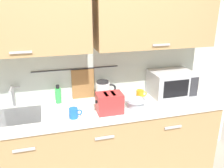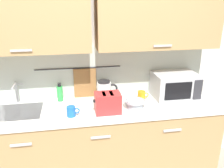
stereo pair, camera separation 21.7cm
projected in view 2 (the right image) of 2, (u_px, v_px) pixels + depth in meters
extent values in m
cube|color=tan|center=(97.00, 147.00, 2.54)|extent=(2.50, 0.60, 0.86)
cube|color=#B7B7BC|center=(21.00, 145.00, 2.04)|extent=(0.18, 0.02, 0.02)
cube|color=#B7B7BC|center=(101.00, 137.00, 2.15)|extent=(0.18, 0.02, 0.02)
cube|color=#B7B7BC|center=(172.00, 130.00, 2.26)|extent=(0.18, 0.02, 0.02)
cube|color=white|center=(96.00, 108.00, 2.39)|extent=(2.53, 0.63, 0.04)
cube|color=#9EA0A5|center=(14.00, 116.00, 2.29)|extent=(0.52, 0.38, 0.09)
cube|color=silver|center=(92.00, 64.00, 2.57)|extent=(3.70, 0.06, 2.50)
cube|color=beige|center=(93.00, 72.00, 2.56)|extent=(2.50, 0.01, 0.55)
cube|color=tan|center=(20.00, 13.00, 2.10)|extent=(1.22, 0.33, 0.70)
cube|color=#B7B7BC|center=(21.00, 50.00, 2.04)|extent=(0.18, 0.01, 0.02)
cube|color=tan|center=(158.00, 12.00, 2.31)|extent=(1.22, 0.33, 0.70)
cube|color=#B7B7BC|center=(163.00, 46.00, 2.25)|extent=(0.18, 0.01, 0.02)
cylinder|color=#333338|center=(78.00, 68.00, 2.51)|extent=(0.90, 0.01, 0.01)
cube|color=olive|center=(85.00, 84.00, 2.58)|extent=(0.24, 0.02, 0.34)
cylinder|color=#B2B5BA|center=(17.00, 92.00, 2.45)|extent=(0.03, 0.03, 0.22)
cylinder|color=#B2B5BA|center=(14.00, 86.00, 2.34)|extent=(0.02, 0.16, 0.02)
cube|color=#B2B5BA|center=(20.00, 84.00, 2.43)|extent=(0.07, 0.02, 0.01)
cube|color=silver|center=(174.00, 85.00, 2.58)|extent=(0.46, 0.34, 0.27)
cube|color=black|center=(178.00, 91.00, 2.42)|extent=(0.29, 0.01, 0.18)
cube|color=#2D2D33|center=(198.00, 90.00, 2.45)|extent=(0.09, 0.01, 0.21)
cylinder|color=black|center=(104.00, 98.00, 2.57)|extent=(0.16, 0.16, 0.02)
cylinder|color=white|center=(104.00, 90.00, 2.53)|extent=(0.15, 0.15, 0.17)
cylinder|color=#262628|center=(104.00, 82.00, 2.50)|extent=(0.13, 0.13, 0.02)
torus|color=black|center=(113.00, 89.00, 2.55)|extent=(0.11, 0.02, 0.11)
cylinder|color=green|center=(60.00, 94.00, 2.50)|extent=(0.06, 0.06, 0.16)
cylinder|color=black|center=(59.00, 85.00, 2.47)|extent=(0.03, 0.03, 0.04)
cylinder|color=blue|center=(71.00, 111.00, 2.18)|extent=(0.08, 0.08, 0.09)
torus|color=blue|center=(77.00, 111.00, 2.18)|extent=(0.06, 0.01, 0.06)
cylinder|color=#A5ADB7|center=(135.00, 104.00, 2.35)|extent=(0.17, 0.17, 0.07)
torus|color=#A5ADB7|center=(135.00, 101.00, 2.34)|extent=(0.21, 0.21, 0.01)
cube|color=red|center=(108.00, 103.00, 2.24)|extent=(0.24, 0.17, 0.19)
cube|color=black|center=(104.00, 94.00, 2.20)|extent=(0.03, 0.12, 0.01)
cube|color=black|center=(111.00, 94.00, 2.22)|extent=(0.03, 0.12, 0.01)
cube|color=black|center=(94.00, 101.00, 2.21)|extent=(0.02, 0.02, 0.02)
cylinder|color=orange|center=(141.00, 95.00, 2.54)|extent=(0.08, 0.08, 0.09)
torus|color=orange|center=(146.00, 95.00, 2.54)|extent=(0.06, 0.01, 0.06)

